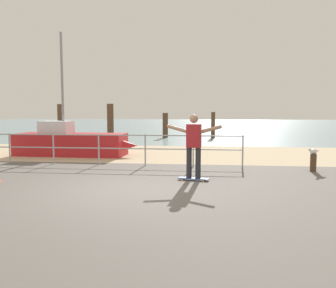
{
  "coord_description": "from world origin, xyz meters",
  "views": [
    {
      "loc": [
        1.83,
        -7.73,
        1.86
      ],
      "look_at": [
        0.74,
        2.0,
        0.9
      ],
      "focal_mm": 37.64,
      "sensor_mm": 36.0,
      "label": 1
    }
  ],
  "objects_px": {
    "bollard_short": "(313,163)",
    "skateboard": "(193,179)",
    "sailboat": "(75,143)",
    "skateboarder": "(194,142)",
    "seagull": "(313,151)"
  },
  "relations": [
    {
      "from": "bollard_short",
      "to": "skateboard",
      "type": "bearing_deg",
      "value": -153.67
    },
    {
      "from": "sailboat",
      "to": "bollard_short",
      "type": "relative_size",
      "value": 9.01
    },
    {
      "from": "skateboarder",
      "to": "bollard_short",
      "type": "distance_m",
      "value": 3.97
    },
    {
      "from": "skateboard",
      "to": "seagull",
      "type": "height_order",
      "value": "seagull"
    },
    {
      "from": "seagull",
      "to": "skateboard",
      "type": "bearing_deg",
      "value": -153.72
    },
    {
      "from": "sailboat",
      "to": "bollard_short",
      "type": "distance_m",
      "value": 8.94
    },
    {
      "from": "skateboard",
      "to": "seagull",
      "type": "relative_size",
      "value": 2.02
    },
    {
      "from": "skateboarder",
      "to": "seagull",
      "type": "xyz_separation_m",
      "value": [
        3.48,
        1.72,
        -0.39
      ]
    },
    {
      "from": "seagull",
      "to": "skateboarder",
      "type": "bearing_deg",
      "value": -153.72
    },
    {
      "from": "sailboat",
      "to": "skateboard",
      "type": "bearing_deg",
      "value": -42.59
    },
    {
      "from": "bollard_short",
      "to": "sailboat",
      "type": "bearing_deg",
      "value": 161.46
    },
    {
      "from": "skateboard",
      "to": "seagull",
      "type": "xyz_separation_m",
      "value": [
        3.48,
        1.72,
        0.56
      ]
    },
    {
      "from": "sailboat",
      "to": "skateboard",
      "type": "height_order",
      "value": "sailboat"
    },
    {
      "from": "skateboarder",
      "to": "bollard_short",
      "type": "relative_size",
      "value": 2.98
    },
    {
      "from": "sailboat",
      "to": "skateboarder",
      "type": "bearing_deg",
      "value": -42.59
    }
  ]
}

